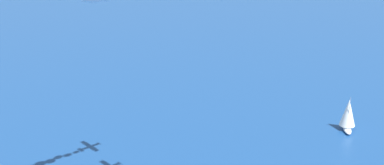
% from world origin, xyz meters
% --- Properties ---
extents(sailboat_ahead, '(6.90, 8.55, 11.14)m').
position_xyz_m(sailboat_ahead, '(10.84, 60.79, 5.09)').
color(sailboat_ahead, white).
rests_on(sailboat_ahead, ground_plane).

